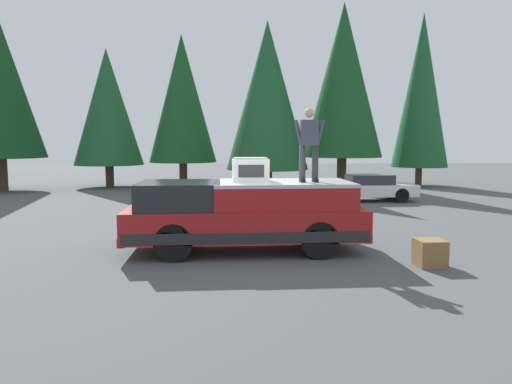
# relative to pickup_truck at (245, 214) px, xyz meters

# --- Properties ---
(ground_plane) EXTENTS (90.00, 90.00, 0.00)m
(ground_plane) POSITION_rel_pickup_truck_xyz_m (0.10, -0.01, -0.87)
(ground_plane) COLOR #4C4F51
(pickup_truck) EXTENTS (2.01, 5.54, 1.65)m
(pickup_truck) POSITION_rel_pickup_truck_xyz_m (0.00, 0.00, 0.00)
(pickup_truck) COLOR maroon
(pickup_truck) RESTS_ON ground
(compressor_unit) EXTENTS (0.65, 0.84, 0.56)m
(compressor_unit) POSITION_rel_pickup_truck_xyz_m (0.06, -0.13, 1.05)
(compressor_unit) COLOR silver
(compressor_unit) RESTS_ON pickup_truck
(person_on_truck_bed) EXTENTS (0.29, 0.72, 1.69)m
(person_on_truck_bed) POSITION_rel_pickup_truck_xyz_m (-0.24, -1.45, 1.68)
(person_on_truck_bed) COLOR #333338
(person_on_truck_bed) RESTS_ON pickup_truck
(parked_car_white) EXTENTS (1.64, 4.10, 1.16)m
(parked_car_white) POSITION_rel_pickup_truck_xyz_m (9.21, -5.90, -0.29)
(parked_car_white) COLOR white
(parked_car_white) RESTS_ON ground
(wooden_crate) EXTENTS (0.56, 0.56, 0.56)m
(wooden_crate) POSITION_rel_pickup_truck_xyz_m (-1.69, -3.74, -0.59)
(wooden_crate) COLOR olive
(wooden_crate) RESTS_ON ground
(conifer_far_left) EXTENTS (3.21, 3.21, 9.99)m
(conifer_far_left) POSITION_rel_pickup_truck_xyz_m (16.18, -11.21, 4.67)
(conifer_far_left) COLOR #4C3826
(conifer_far_left) RESTS_ON ground
(conifer_left) EXTENTS (4.45, 4.45, 10.25)m
(conifer_left) POSITION_rel_pickup_truck_xyz_m (15.44, -6.36, 5.10)
(conifer_left) COLOR #4C3826
(conifer_left) RESTS_ON ground
(conifer_center_left) EXTENTS (4.52, 4.52, 9.12)m
(conifer_center_left) POSITION_rel_pickup_truck_xyz_m (15.21, -2.08, 4.21)
(conifer_center_left) COLOR #4C3826
(conifer_center_left) RESTS_ON ground
(conifer_center_right) EXTENTS (3.83, 3.83, 8.60)m
(conifer_center_right) POSITION_rel_pickup_truck_xyz_m (16.46, 2.65, 4.13)
(conifer_center_right) COLOR #4C3826
(conifer_center_right) RESTS_ON ground
(conifer_right) EXTENTS (3.91, 3.91, 7.84)m
(conifer_right) POSITION_rel_pickup_truck_xyz_m (16.87, 6.90, 3.67)
(conifer_right) COLOR #4C3826
(conifer_right) RESTS_ON ground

